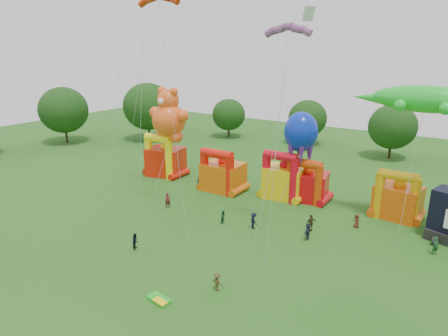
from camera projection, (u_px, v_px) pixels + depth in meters
The scene contains 23 objects.
ground at pixel (112, 305), 30.51m from camera, with size 160.00×160.00×0.00m, color #225718.
tree_ring at pixel (101, 223), 29.85m from camera, with size 125.71×127.83×12.07m.
bouncy_castle_0 at pixel (164, 159), 61.12m from camera, with size 6.08×5.33×6.64m.
bouncy_castle_1 at pixel (222, 174), 54.52m from camera, with size 5.42×4.41×6.07m.
bouncy_castle_2 at pixel (283, 180), 51.74m from camera, with size 5.41×4.56×6.50m.
bouncy_castle_3 at pixel (307, 184), 51.04m from camera, with size 5.39×4.61×5.74m.
bouncy_castle_4 at pixel (398, 199), 45.66m from camera, with size 5.25×4.43×5.92m.
teddy_bear_kite at pixel (166, 139), 57.08m from camera, with size 6.95×9.73×13.66m.
gecko_kite at pixel (423, 110), 40.44m from camera, with size 13.58×7.98×15.42m.
octopus_kite at pixel (298, 145), 49.16m from camera, with size 4.15×5.14×11.58m.
parafoil_kites at pixel (169, 111), 43.40m from camera, with size 24.47×9.50×26.78m.
diamond_kites at pixel (216, 77), 35.77m from camera, with size 19.38×19.48×39.62m.
folded_kite_bundle at pixel (159, 299), 30.92m from camera, with size 2.12×1.32×0.31m.
spectator_0 at pixel (200, 183), 55.40m from camera, with size 0.91×0.59×1.87m, color #2A253D.
spectator_1 at pixel (168, 200), 48.85m from camera, with size 0.70×0.46×1.92m, color #5B1A23.
spectator_2 at pixel (224, 217), 44.52m from camera, with size 0.75×0.58×1.54m, color #193F29.
spectator_3 at pixel (254, 221), 43.26m from camera, with size 1.15×0.66×1.79m, color black.
spectator_4 at pixel (311, 223), 42.50m from camera, with size 1.14×0.47×1.94m, color #3D3718.
spectator_5 at pixel (308, 231), 40.76m from camera, with size 1.64×0.52×1.77m, color #212537.
spectator_6 at pixel (357, 221), 43.44m from camera, with size 0.76×0.50×1.56m, color #552518.
spectator_7 at pixel (436, 246), 37.70m from camera, with size 0.66×0.43×1.81m, color #194022.
spectator_8 at pixel (136, 241), 38.87m from camera, with size 0.79×0.61×1.62m, color black.
spectator_9 at pixel (217, 282), 32.11m from camera, with size 1.00×0.58×1.55m, color #41381A.
Camera 1 is at (21.65, -17.10, 18.80)m, focal length 32.00 mm.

